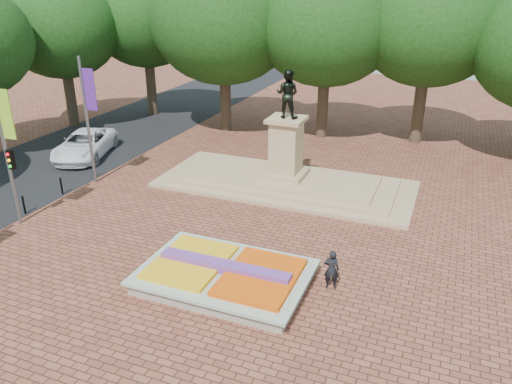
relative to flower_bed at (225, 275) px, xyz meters
The scene contains 9 objects.
ground 2.28m from the flower_bed, 117.19° to the left, with size 90.00×90.00×0.00m, color brown.
asphalt_street 17.49m from the flower_bed, 156.41° to the left, with size 9.00×90.00×0.02m, color black.
flower_bed is the anchor object (origin of this frame).
monument 10.07m from the flower_bed, 95.87° to the left, with size 14.00×6.00×6.40m.
tree_row_back 21.01m from the flower_bed, 86.26° to the left, with size 44.80×8.80×10.43m.
banner_poles 11.66m from the flower_bed, behind, with size 0.88×11.17×7.00m.
bollard_row 11.74m from the flower_bed, behind, with size 0.12×13.12×0.98m.
van 17.63m from the flower_bed, 146.05° to the left, with size 2.71×5.89×1.64m, color white.
pedestrian 3.99m from the flower_bed, 18.57° to the left, with size 0.57×0.37×1.56m, color black.
Camera 1 is at (8.11, -16.45, 10.76)m, focal length 35.00 mm.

